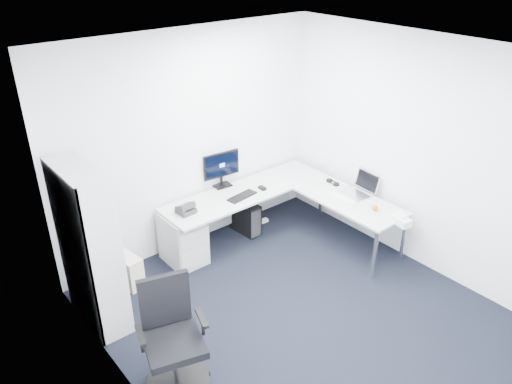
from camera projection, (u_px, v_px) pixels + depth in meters
ground at (309, 322)px, 5.18m from camera, size 4.20×4.20×0.00m
ceiling at (326, 59)px, 3.93m from camera, size 4.20×4.20×0.00m
wall_back at (191, 142)px, 6.00m from camera, size 3.60×0.02×2.70m
wall_left at (138, 287)px, 3.54m from camera, size 0.02×4.20×2.70m
wall_right at (430, 159)px, 5.57m from camera, size 0.02×4.20×2.70m
l_desk at (263, 223)px, 6.29m from camera, size 2.29×1.28×0.67m
drawer_pedestal at (183, 238)px, 6.01m from camera, size 0.42×0.52×0.64m
bookshelf at (89, 247)px, 4.86m from camera, size 0.34×0.86×1.73m
task_chair at (174, 341)px, 4.21m from camera, size 0.73×0.73×1.05m
black_pc_tower at (245, 217)px, 6.66m from camera, size 0.22×0.45×0.43m
beige_pc_tower at (127, 270)px, 5.65m from camera, size 0.24×0.43×0.38m
power_strip at (256, 224)px, 6.89m from camera, size 0.38×0.09×0.04m
monitor at (222, 169)px, 6.36m from camera, size 0.51×0.21×0.48m
black_keyboard at (242, 196)px, 6.20m from camera, size 0.42×0.20×0.02m
mouse at (262, 188)px, 6.39m from camera, size 0.07×0.11×0.03m
desk_phone at (186, 208)px, 5.82m from camera, size 0.20×0.20×0.13m
laptop at (355, 186)px, 6.18m from camera, size 0.40×0.39×0.27m
white_keyboard at (342, 198)px, 6.17m from camera, size 0.13×0.40×0.01m
headphones at (333, 182)px, 6.53m from camera, size 0.14×0.20×0.05m
orange_fruit at (375, 208)px, 5.89m from camera, size 0.07×0.07×0.07m
tissue_box at (401, 220)px, 5.61m from camera, size 0.17×0.27×0.09m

